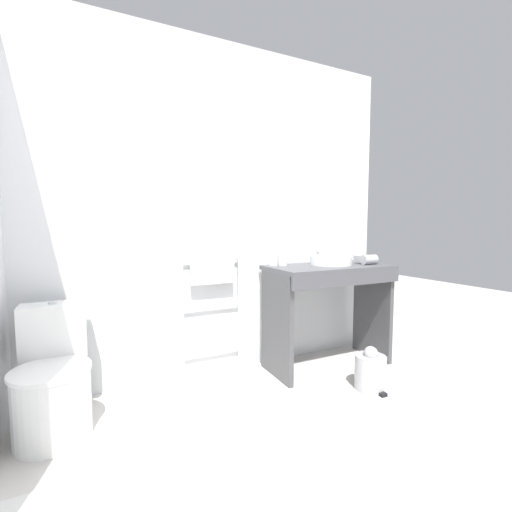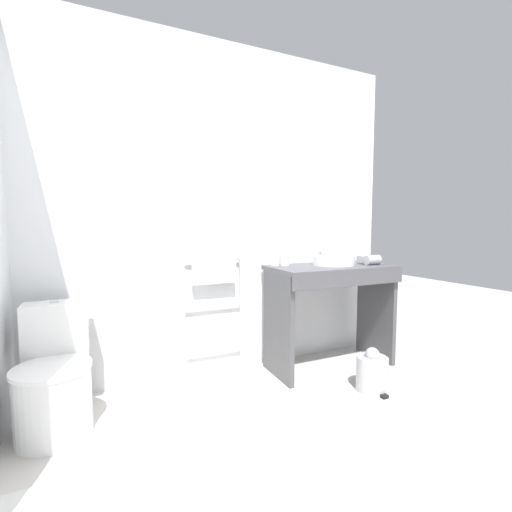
# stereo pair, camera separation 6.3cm
# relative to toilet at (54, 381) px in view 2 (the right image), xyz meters

# --- Properties ---
(ground_plane) EXTENTS (12.00, 12.00, 0.00)m
(ground_plane) POSITION_rel_toilet_xyz_m (1.18, -0.88, -0.30)
(ground_plane) COLOR silver
(wall_back) EXTENTS (3.14, 0.12, 2.66)m
(wall_back) POSITION_rel_toilet_xyz_m (1.18, 0.45, 1.03)
(wall_back) COLOR silver
(wall_back) RESTS_ON ground_plane
(toilet) EXTENTS (0.42, 0.57, 0.73)m
(toilet) POSITION_rel_toilet_xyz_m (0.00, 0.00, 0.00)
(toilet) COLOR white
(toilet) RESTS_ON ground_plane
(towel_radiator) EXTENTS (0.50, 0.06, 0.98)m
(towel_radiator) POSITION_rel_toilet_xyz_m (1.09, 0.34, 0.42)
(towel_radiator) COLOR silver
(towel_radiator) RESTS_ON ground_plane
(vanity_counter) EXTENTS (1.05, 0.53, 0.87)m
(vanity_counter) POSITION_rel_toilet_xyz_m (2.04, 0.08, 0.30)
(vanity_counter) COLOR #4C4C51
(vanity_counter) RESTS_ON ground_plane
(sink_basin) EXTENTS (0.35, 0.35, 0.08)m
(sink_basin) POSITION_rel_toilet_xyz_m (2.09, 0.12, 0.62)
(sink_basin) COLOR white
(sink_basin) RESTS_ON vanity_counter
(faucet) EXTENTS (0.02, 0.10, 0.12)m
(faucet) POSITION_rel_toilet_xyz_m (2.09, 0.31, 0.65)
(faucet) COLOR silver
(faucet) RESTS_ON vanity_counter
(cup_near_wall) EXTENTS (0.07, 0.07, 0.09)m
(cup_near_wall) POSITION_rel_toilet_xyz_m (1.61, 0.28, 0.62)
(cup_near_wall) COLOR white
(cup_near_wall) RESTS_ON vanity_counter
(cup_near_edge) EXTENTS (0.08, 0.08, 0.09)m
(cup_near_edge) POSITION_rel_toilet_xyz_m (1.68, 0.25, 0.62)
(cup_near_edge) COLOR white
(cup_near_edge) RESTS_ON vanity_counter
(hair_dryer) EXTENTS (0.18, 0.18, 0.08)m
(hair_dryer) POSITION_rel_toilet_xyz_m (2.41, 0.01, 0.62)
(hair_dryer) COLOR #B7B7BC
(hair_dryer) RESTS_ON vanity_counter
(trash_bin) EXTENTS (0.23, 0.26, 0.32)m
(trash_bin) POSITION_rel_toilet_xyz_m (2.06, -0.40, -0.16)
(trash_bin) COLOR #B7B7BC
(trash_bin) RESTS_ON ground_plane
(bath_mat) EXTENTS (0.56, 0.36, 0.01)m
(bath_mat) POSITION_rel_toilet_xyz_m (0.03, -0.68, -0.29)
(bath_mat) COLOR silver
(bath_mat) RESTS_ON ground_plane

